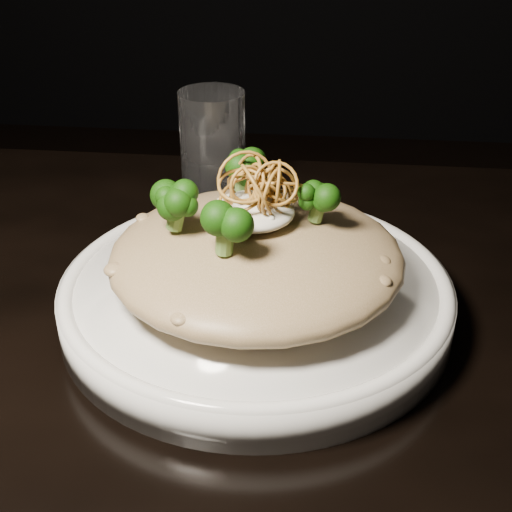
{
  "coord_description": "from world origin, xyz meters",
  "views": [
    {
      "loc": [
        0.04,
        -0.41,
        1.08
      ],
      "look_at": [
        -0.01,
        0.07,
        0.81
      ],
      "focal_mm": 50.0,
      "sensor_mm": 36.0,
      "label": 1
    }
  ],
  "objects": [
    {
      "name": "risotto",
      "position": [
        -0.01,
        0.07,
        0.81
      ],
      "size": [
        0.23,
        0.23,
        0.05
      ],
      "primitive_type": "ellipsoid",
      "color": "brown",
      "rests_on": "plate"
    },
    {
      "name": "plate",
      "position": [
        -0.01,
        0.07,
        0.77
      ],
      "size": [
        0.31,
        0.31,
        0.03
      ],
      "primitive_type": "cylinder",
      "color": "white",
      "rests_on": "table"
    },
    {
      "name": "shallots",
      "position": [
        -0.01,
        0.07,
        0.87
      ],
      "size": [
        0.06,
        0.06,
        0.04
      ],
      "primitive_type": null,
      "color": "brown",
      "rests_on": "cheese"
    },
    {
      "name": "broccoli",
      "position": [
        -0.02,
        0.07,
        0.86
      ],
      "size": [
        0.14,
        0.14,
        0.05
      ],
      "primitive_type": null,
      "color": "black",
      "rests_on": "risotto"
    },
    {
      "name": "table",
      "position": [
        0.0,
        0.0,
        0.67
      ],
      "size": [
        1.1,
        0.8,
        0.75
      ],
      "color": "black",
      "rests_on": "ground"
    },
    {
      "name": "cheese",
      "position": [
        -0.01,
        0.07,
        0.84
      ],
      "size": [
        0.07,
        0.07,
        0.02
      ],
      "primitive_type": "ellipsoid",
      "color": "silver",
      "rests_on": "risotto"
    },
    {
      "name": "drinking_glass",
      "position": [
        -0.08,
        0.28,
        0.81
      ],
      "size": [
        0.08,
        0.08,
        0.12
      ],
      "primitive_type": "cylinder",
      "rotation": [
        0.0,
        0.0,
        -0.22
      ],
      "color": "white",
      "rests_on": "table"
    }
  ]
}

